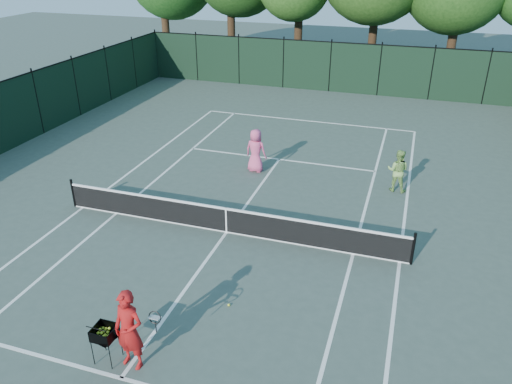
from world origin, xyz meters
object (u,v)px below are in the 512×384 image
(player_pink, at_px, (256,151))
(ball_hopper, at_px, (104,333))
(loose_ball_midcourt, at_px, (229,305))
(coach, at_px, (129,330))
(player_green, at_px, (398,171))

(player_pink, xyz_separation_m, ball_hopper, (0.04, -10.94, -0.12))
(loose_ball_midcourt, bearing_deg, player_pink, 103.32)
(coach, bearing_deg, loose_ball_midcourt, 68.52)
(player_green, height_order, loose_ball_midcourt, player_green)
(player_pink, distance_m, ball_hopper, 10.94)
(coach, xyz_separation_m, player_pink, (-0.65, 10.88, -0.08))
(player_pink, relative_size, player_green, 1.09)
(player_pink, bearing_deg, loose_ball_midcourt, 110.41)
(player_green, distance_m, loose_ball_midcourt, 9.09)
(player_green, height_order, ball_hopper, player_green)
(player_pink, distance_m, player_green, 5.62)
(player_pink, height_order, ball_hopper, player_pink)
(coach, height_order, player_green, coach)
(coach, distance_m, player_pink, 10.90)
(player_green, xyz_separation_m, ball_hopper, (-5.57, -10.87, -0.04))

